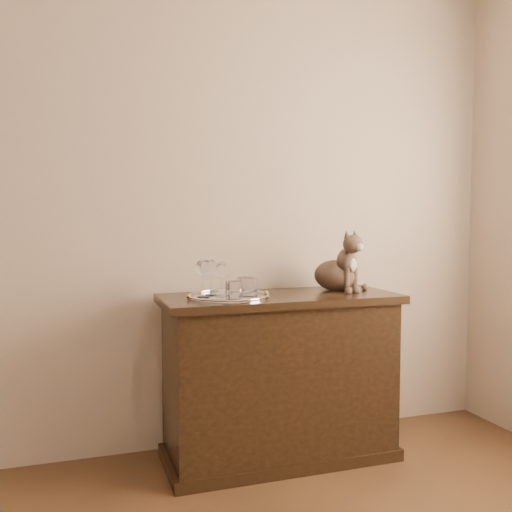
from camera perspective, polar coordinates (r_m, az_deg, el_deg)
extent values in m
cube|color=#C4AE93|center=(3.02, -10.49, 5.89)|extent=(4.00, 0.10, 2.70)
cylinder|color=silver|center=(2.78, -2.76, -4.14)|extent=(0.40, 0.40, 0.01)
cylinder|color=silver|center=(2.74, -0.73, -3.18)|extent=(0.08, 0.08, 0.09)
cylinder|color=silver|center=(2.68, -2.26, -3.44)|extent=(0.08, 0.08, 0.08)
cylinder|color=white|center=(2.79, -1.02, -3.07)|extent=(0.08, 0.08, 0.09)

